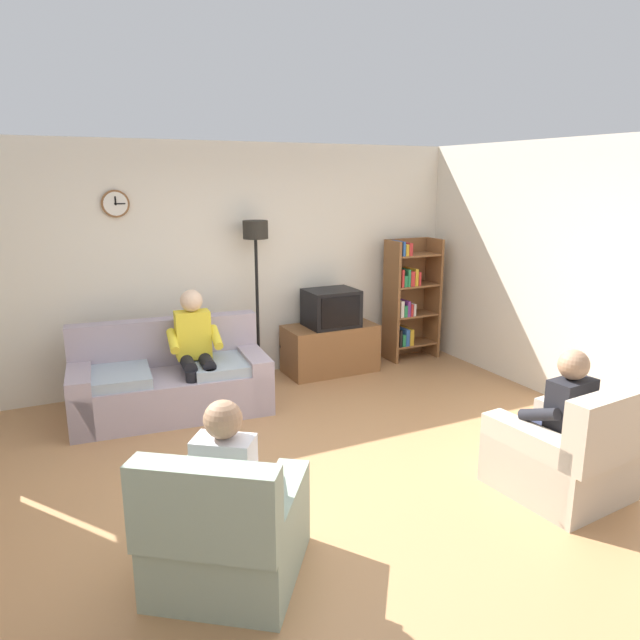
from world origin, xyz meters
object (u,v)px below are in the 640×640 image
person_in_left_armchair (230,478)px  floor_lamp (256,257)px  armchair_near_bookshelf (564,457)px  person_on_couch (195,345)px  bookshelf (408,298)px  armchair_near_window (228,534)px  person_in_right_armchair (558,413)px  couch (171,382)px  tv (331,308)px  tv_stand (330,348)px

person_in_left_armchair → floor_lamp: bearing=67.2°
armchair_near_bookshelf → person_on_couch: 3.46m
bookshelf → armchair_near_window: (-3.42, -3.19, -0.50)m
bookshelf → armchair_near_window: bearing=-137.0°
person_on_couch → floor_lamp: bearing=35.3°
person_in_right_armchair → bookshelf: bearing=74.8°
bookshelf → person_in_right_armchair: bearing=-105.2°
person_in_left_armchair → couch: bearing=85.8°
couch → person_in_right_armchair: (2.29, -2.77, 0.29)m
tv → person_in_right_armchair: (0.28, -3.17, -0.19)m
couch → person_on_couch: person_on_couch is taller
couch → tv: size_ratio=3.29×
bookshelf → floor_lamp: floor_lamp is taller
tv → floor_lamp: (-0.88, 0.12, 0.65)m
couch → tv_stand: couch is taller
couch → armchair_near_bookshelf: same height
couch → tv: tv is taller
bookshelf → floor_lamp: 2.15m
bookshelf → person_in_right_armchair: 3.39m
person_on_couch → person_in_left_armchair: person_on_couch is taller
armchair_near_bookshelf → person_in_left_armchair: 2.52m
tv_stand → armchair_near_window: size_ratio=0.93×
floor_lamp → bookshelf: bearing=-0.8°
bookshelf → tv: bearing=-175.3°
person_on_couch → couch: bearing=155.5°
floor_lamp → armchair_near_window: 3.68m
tv → bookshelf: bookshelf is taller
tv_stand → armchair_near_bookshelf: armchair_near_bookshelf is taller
person_in_left_armchair → tv: bearing=53.8°
tv → person_on_couch: (-1.77, -0.51, -0.10)m
bookshelf → person_on_couch: (-2.94, -0.60, -0.09)m
tv_stand → person_in_right_armchair: (0.28, -3.19, 0.32)m
armchair_near_window → person_on_couch: bearing=79.3°
tv_stand → armchair_near_bookshelf: bearing=-85.0°
armchair_near_bookshelf → person_in_right_armchair: 0.33m
tv_stand → floor_lamp: bearing=173.6°
couch → person_in_left_armchair: 2.64m
tv_stand → person_on_couch: person_on_couch is taller
bookshelf → person_on_couch: size_ratio=1.25×
armchair_near_bookshelf → floor_lamp: bearing=109.1°
tv → bookshelf: 1.17m
couch → person_in_left_armchair: size_ratio=1.76×
floor_lamp → person_on_couch: size_ratio=1.49×
tv → armchair_near_bookshelf: size_ratio=0.63×
bookshelf → person_on_couch: bookshelf is taller
couch → tv_stand: size_ratio=1.79×
armchair_near_window → person_in_right_armchair: bearing=-1.8°
tv → person_in_right_armchair: 3.19m
tv → armchair_near_window: bearing=-126.2°
couch → person_in_left_armchair: (-0.19, -2.62, 0.29)m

